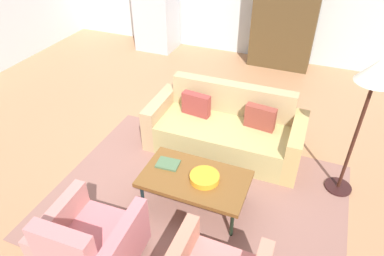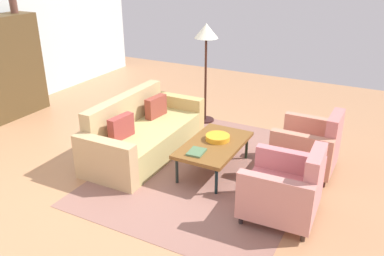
{
  "view_description": "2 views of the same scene",
  "coord_description": "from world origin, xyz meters",
  "px_view_note": "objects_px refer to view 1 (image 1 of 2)",
  "views": [
    {
      "loc": [
        1.47,
        -3.43,
        3.1
      ],
      "look_at": [
        0.2,
        -0.29,
        0.68
      ],
      "focal_mm": 32.27,
      "sensor_mm": 36.0,
      "label": 1
    },
    {
      "loc": [
        -3.96,
        -2.78,
        2.73
      ],
      "look_at": [
        0.2,
        -0.6,
        0.69
      ],
      "focal_mm": 37.07,
      "sensor_mm": 36.0,
      "label": 2
    }
  ],
  "objects_px": {
    "coffee_table": "(195,180)",
    "armchair_left": "(89,247)",
    "cabinet": "(284,22)",
    "book_stack": "(168,164)",
    "couch": "(226,129)",
    "fruit_bowl": "(205,178)",
    "refrigerator": "(156,6)",
    "floor_lamp": "(373,85)"
  },
  "relations": [
    {
      "from": "fruit_bowl",
      "to": "refrigerator",
      "type": "xyz_separation_m",
      "value": [
        -2.62,
        4.09,
        0.48
      ]
    },
    {
      "from": "book_stack",
      "to": "cabinet",
      "type": "height_order",
      "value": "cabinet"
    },
    {
      "from": "cabinet",
      "to": "armchair_left",
      "type": "bearing_deg",
      "value": -98.6
    },
    {
      "from": "armchair_left",
      "to": "cabinet",
      "type": "height_order",
      "value": "cabinet"
    },
    {
      "from": "book_stack",
      "to": "cabinet",
      "type": "distance_m",
      "value": 4.18
    },
    {
      "from": "coffee_table",
      "to": "armchair_left",
      "type": "xyz_separation_m",
      "value": [
        -0.6,
        -1.17,
        -0.03
      ]
    },
    {
      "from": "coffee_table",
      "to": "armchair_left",
      "type": "bearing_deg",
      "value": -117.13
    },
    {
      "from": "floor_lamp",
      "to": "book_stack",
      "type": "bearing_deg",
      "value": -157.22
    },
    {
      "from": "couch",
      "to": "armchair_left",
      "type": "bearing_deg",
      "value": 75.14
    },
    {
      "from": "book_stack",
      "to": "floor_lamp",
      "type": "height_order",
      "value": "floor_lamp"
    },
    {
      "from": "fruit_bowl",
      "to": "book_stack",
      "type": "relative_size",
      "value": 1.22
    },
    {
      "from": "armchair_left",
      "to": "book_stack",
      "type": "xyz_separation_m",
      "value": [
        0.23,
        1.25,
        0.08
      ]
    },
    {
      "from": "coffee_table",
      "to": "book_stack",
      "type": "distance_m",
      "value": 0.38
    },
    {
      "from": "refrigerator",
      "to": "floor_lamp",
      "type": "height_order",
      "value": "refrigerator"
    },
    {
      "from": "armchair_left",
      "to": "cabinet",
      "type": "bearing_deg",
      "value": 79.32
    },
    {
      "from": "cabinet",
      "to": "refrigerator",
      "type": "xyz_separation_m",
      "value": [
        -2.72,
        -0.1,
        0.03
      ]
    },
    {
      "from": "fruit_bowl",
      "to": "cabinet",
      "type": "bearing_deg",
      "value": 88.68
    },
    {
      "from": "couch",
      "to": "fruit_bowl",
      "type": "xyz_separation_m",
      "value": [
        0.12,
        -1.19,
        0.16
      ]
    },
    {
      "from": "coffee_table",
      "to": "floor_lamp",
      "type": "height_order",
      "value": "floor_lamp"
    },
    {
      "from": "armchair_left",
      "to": "couch",
      "type": "bearing_deg",
      "value": 73.68
    },
    {
      "from": "armchair_left",
      "to": "book_stack",
      "type": "relative_size",
      "value": 3.24
    },
    {
      "from": "cabinet",
      "to": "floor_lamp",
      "type": "relative_size",
      "value": 1.05
    },
    {
      "from": "couch",
      "to": "cabinet",
      "type": "distance_m",
      "value": 3.07
    },
    {
      "from": "couch",
      "to": "refrigerator",
      "type": "distance_m",
      "value": 3.89
    },
    {
      "from": "couch",
      "to": "coffee_table",
      "type": "relative_size",
      "value": 1.76
    },
    {
      "from": "coffee_table",
      "to": "cabinet",
      "type": "relative_size",
      "value": 0.67
    },
    {
      "from": "fruit_bowl",
      "to": "book_stack",
      "type": "height_order",
      "value": "fruit_bowl"
    },
    {
      "from": "couch",
      "to": "floor_lamp",
      "type": "distance_m",
      "value": 1.97
    },
    {
      "from": "floor_lamp",
      "to": "cabinet",
      "type": "bearing_deg",
      "value": 112.26
    },
    {
      "from": "armchair_left",
      "to": "cabinet",
      "type": "relative_size",
      "value": 0.49
    },
    {
      "from": "couch",
      "to": "book_stack",
      "type": "relative_size",
      "value": 7.77
    },
    {
      "from": "couch",
      "to": "fruit_bowl",
      "type": "bearing_deg",
      "value": 94.98
    },
    {
      "from": "cabinet",
      "to": "refrigerator",
      "type": "distance_m",
      "value": 2.72
    },
    {
      "from": "couch",
      "to": "fruit_bowl",
      "type": "relative_size",
      "value": 6.37
    },
    {
      "from": "armchair_left",
      "to": "refrigerator",
      "type": "distance_m",
      "value": 5.62
    },
    {
      "from": "couch",
      "to": "book_stack",
      "type": "height_order",
      "value": "couch"
    },
    {
      "from": "book_stack",
      "to": "cabinet",
      "type": "relative_size",
      "value": 0.15
    },
    {
      "from": "armchair_left",
      "to": "fruit_bowl",
      "type": "relative_size",
      "value": 2.66
    },
    {
      "from": "couch",
      "to": "cabinet",
      "type": "height_order",
      "value": "cabinet"
    },
    {
      "from": "coffee_table",
      "to": "book_stack",
      "type": "bearing_deg",
      "value": 167.75
    },
    {
      "from": "refrigerator",
      "to": "floor_lamp",
      "type": "bearing_deg",
      "value": -38.14
    },
    {
      "from": "fruit_bowl",
      "to": "refrigerator",
      "type": "relative_size",
      "value": 0.18
    }
  ]
}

